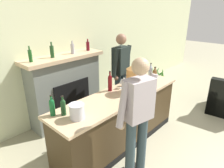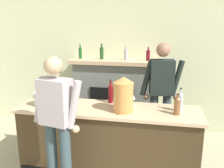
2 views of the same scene
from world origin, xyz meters
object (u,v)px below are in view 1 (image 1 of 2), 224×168
object	(u,v)px
wine_glass_by_dispenser	(124,80)
ice_bucket_steel	(77,111)
wine_bottle_burgundy_dark	(155,75)
person_customer	(137,118)
person_bartender	(121,73)
wine_bottle_riesling_slim	(63,106)
potted_plant_corner	(158,78)
wine_glass_back_row	(122,81)
wine_bottle_chardonnay_pale	(150,72)
wine_bottle_rose_blush	(52,106)
fireplace_stone	(66,89)
wine_bottle_cabernet_heavy	(110,82)
copper_dispenser	(134,78)

from	to	relation	value
wine_glass_by_dispenser	ice_bucket_steel	bearing A→B (deg)	-167.66
wine_bottle_burgundy_dark	wine_glass_by_dispenser	world-z (taller)	wine_bottle_burgundy_dark
person_customer	ice_bucket_steel	distance (m)	0.77
person_bartender	wine_bottle_riesling_slim	world-z (taller)	person_bartender
potted_plant_corner	ice_bucket_steel	xyz separation A→B (m)	(-3.66, -0.93, 0.73)
wine_glass_back_row	wine_bottle_chardonnay_pale	bearing A→B (deg)	-7.43
wine_bottle_rose_blush	wine_bottle_chardonnay_pale	bearing A→B (deg)	-4.55
potted_plant_corner	person_bartender	xyz separation A→B (m)	(-1.98, -0.24, 0.68)
person_bartender	fireplace_stone	bearing A→B (deg)	140.42
fireplace_stone	wine_bottle_cabernet_heavy	world-z (taller)	fireplace_stone
fireplace_stone	wine_glass_by_dispenser	xyz separation A→B (m)	(0.48, -1.14, 0.35)
copper_dispenser	wine_bottle_riesling_slim	world-z (taller)	copper_dispenser
wine_bottle_riesling_slim	wine_bottle_cabernet_heavy	world-z (taller)	wine_bottle_cabernet_heavy
fireplace_stone	ice_bucket_steel	bearing A→B (deg)	-119.25
potted_plant_corner	wine_bottle_cabernet_heavy	bearing A→B (deg)	-167.10
wine_bottle_burgundy_dark	wine_bottle_rose_blush	distance (m)	2.07
copper_dispenser	wine_bottle_cabernet_heavy	bearing A→B (deg)	126.03
person_bartender	potted_plant_corner	bearing A→B (deg)	7.01
person_customer	wine_bottle_chardonnay_pale	xyz separation A→B (m)	(1.43, 0.73, 0.12)
wine_bottle_burgundy_dark	wine_glass_by_dispenser	size ratio (longest dim) A/B	1.62
wine_bottle_riesling_slim	wine_glass_by_dispenser	distance (m)	1.34
fireplace_stone	potted_plant_corner	bearing A→B (deg)	-9.61
ice_bucket_steel	wine_bottle_chardonnay_pale	bearing A→B (deg)	4.08
wine_bottle_burgundy_dark	wine_bottle_riesling_slim	size ratio (longest dim) A/B	1.02
copper_dispenser	wine_bottle_rose_blush	size ratio (longest dim) A/B	1.66
person_customer	wine_bottle_chardonnay_pale	world-z (taller)	person_customer
person_customer	person_bartender	size ratio (longest dim) A/B	0.98
person_customer	ice_bucket_steel	world-z (taller)	person_customer
wine_bottle_chardonnay_pale	wine_bottle_cabernet_heavy	xyz separation A→B (m)	(-0.97, 0.18, 0.01)
potted_plant_corner	wine_bottle_chardonnay_pale	xyz separation A→B (m)	(-1.74, -0.80, 0.77)
fireplace_stone	wine_bottle_chardonnay_pale	world-z (taller)	fireplace_stone
ice_bucket_steel	wine_glass_by_dispenser	distance (m)	1.31
copper_dispenser	wine_bottle_chardonnay_pale	world-z (taller)	copper_dispenser
wine_glass_back_row	copper_dispenser	bearing A→B (deg)	-85.52
potted_plant_corner	wine_glass_by_dispenser	bearing A→B (deg)	-164.63
wine_glass_by_dispenser	wine_bottle_burgundy_dark	bearing A→B (deg)	-23.71
person_customer	copper_dispenser	xyz separation A→B (m)	(0.69, 0.58, 0.21)
fireplace_stone	wine_bottle_burgundy_dark	xyz separation A→B (m)	(1.08, -1.40, 0.36)
wine_glass_by_dispenser	wine_bottle_riesling_slim	bearing A→B (deg)	-176.87
wine_bottle_cabernet_heavy	wine_glass_by_dispenser	distance (m)	0.33
wine_bottle_burgundy_dark	wine_glass_back_row	xyz separation A→B (m)	(-0.71, 0.22, 0.00)
wine_glass_by_dispenser	wine_glass_back_row	world-z (taller)	wine_glass_back_row
person_bartender	ice_bucket_steel	bearing A→B (deg)	-157.62
copper_dispenser	wine_glass_back_row	world-z (taller)	copper_dispenser
wine_bottle_burgundy_dark	potted_plant_corner	bearing A→B (deg)	27.31
wine_bottle_riesling_slim	wine_bottle_chardonnay_pale	bearing A→B (deg)	-1.99
potted_plant_corner	wine_bottle_cabernet_heavy	world-z (taller)	wine_bottle_cabernet_heavy
wine_bottle_riesling_slim	wine_bottle_rose_blush	size ratio (longest dim) A/B	0.96
fireplace_stone	wine_bottle_chardonnay_pale	size ratio (longest dim) A/B	5.25
person_customer	ice_bucket_steel	xyz separation A→B (m)	(-0.49, 0.59, 0.07)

